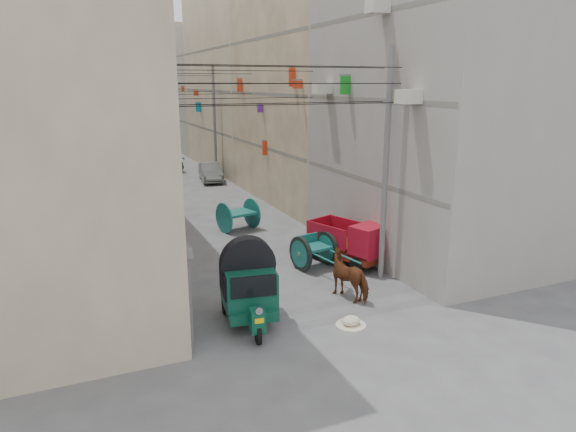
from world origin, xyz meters
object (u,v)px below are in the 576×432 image
tonga_cart (314,250)px  distant_car_green (165,163)px  mini_truck (354,245)px  second_cart (238,214)px  distant_car_white (146,173)px  auto_rickshaw (248,284)px  horse (351,275)px  distant_car_grey (211,172)px  feed_sack (351,321)px

tonga_cart → distant_car_green: size_ratio=0.73×
mini_truck → distant_car_green: mini_truck is taller
second_cart → distant_car_white: second_cart is taller
auto_rickshaw → distant_car_green: 28.25m
tonga_cart → distant_car_white: tonga_cart is taller
distant_car_white → horse: bearing=80.8°
distant_car_grey → mini_truck: bearing=-80.4°
feed_sack → distant_car_green: bearing=90.0°
horse → distant_car_green: bearing=-106.7°
auto_rickshaw → distant_car_white: 23.32m
horse → feed_sack: bearing=41.6°
distant_car_green → distant_car_grey: bearing=95.1°
distant_car_grey → feed_sack: bearing=-87.1°
mini_truck → horse: size_ratio=1.90×
second_cart → distant_car_green: (-0.07, 18.80, -0.16)m
auto_rickshaw → distant_car_grey: size_ratio=0.73×
feed_sack → distant_car_green: distant_car_green is taller
distant_car_white → mini_truck: bearing=86.2°
horse → distant_car_grey: 21.80m
auto_rickshaw → horse: 3.69m
distant_car_green → distant_car_white: bearing=50.8°
distant_car_green → horse: bearing=77.6°
second_cart → feed_sack: second_cart is taller
tonga_cart → distant_car_white: size_ratio=0.80×
tonga_cart → feed_sack: bearing=-113.5°
mini_truck → distant_car_white: bearing=83.5°
tonga_cart → feed_sack: tonga_cart is taller
tonga_cart → mini_truck: 1.57m
tonga_cart → second_cart: size_ratio=1.58×
mini_truck → second_cart: (-2.59, 6.38, -0.06)m
tonga_cart → distant_car_grey: bearing=76.8°
mini_truck → horse: mini_truck is taller
tonga_cart → horse: 2.97m
horse → distant_car_white: (-3.24, 22.97, -0.09)m
feed_sack → distant_car_white: distant_car_white is taller
mini_truck → feed_sack: size_ratio=6.09×
auto_rickshaw → second_cart: size_ratio=1.49×
second_cart → auto_rickshaw: bearing=-120.5°
mini_truck → distant_car_grey: size_ratio=0.85×
feed_sack → distant_car_green: (-0.01, 29.56, 0.47)m
tonga_cart → distant_car_grey: 18.83m
horse → distant_car_white: 23.20m
mini_truck → second_cart: bearing=92.1°
distant_car_grey → distant_car_green: distant_car_grey is taller
tonga_cart → horse: horse is taller
mini_truck → distant_car_green: bearing=76.1°
tonga_cart → second_cart: 6.10m
mini_truck → distant_car_green: 25.32m
auto_rickshaw → feed_sack: size_ratio=5.23×
mini_truck → distant_car_green: size_ratio=0.81×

